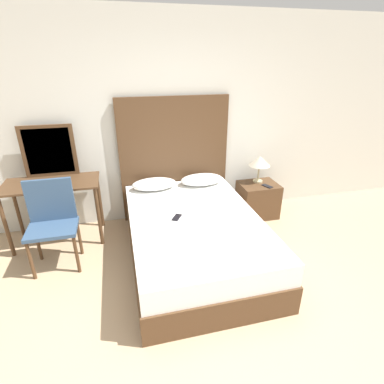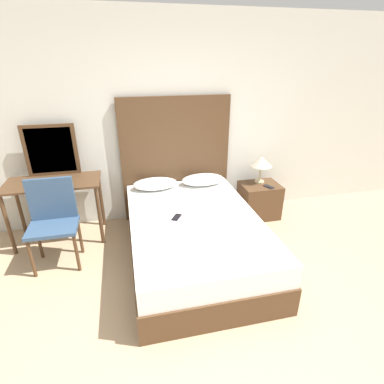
{
  "view_description": "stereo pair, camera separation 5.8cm",
  "coord_description": "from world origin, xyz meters",
  "views": [
    {
      "loc": [
        -0.61,
        -1.4,
        2.15
      ],
      "look_at": [
        0.12,
        1.49,
        0.79
      ],
      "focal_mm": 28.0,
      "sensor_mm": 36.0,
      "label": 1
    },
    {
      "loc": [
        -0.55,
        -1.42,
        2.15
      ],
      "look_at": [
        0.12,
        1.49,
        0.79
      ],
      "focal_mm": 28.0,
      "sensor_mm": 36.0,
      "label": 2
    }
  ],
  "objects": [
    {
      "name": "chair",
      "position": [
        -1.38,
        1.7,
        0.57
      ],
      "size": [
        0.51,
        0.4,
        0.97
      ],
      "color": "#334C6B",
      "rests_on": "ground_plane"
    },
    {
      "name": "vanity_mirror",
      "position": [
        -1.43,
        2.41,
        1.1
      ],
      "size": [
        0.61,
        0.03,
        0.63
      ],
      "color": "#4C331E",
      "rests_on": "vanity_desk"
    },
    {
      "name": "table_lamp",
      "position": [
        1.29,
        2.25,
        0.8
      ],
      "size": [
        0.3,
        0.3,
        0.38
      ],
      "color": "tan",
      "rests_on": "nightstand"
    },
    {
      "name": "headboard",
      "position": [
        0.12,
        2.47,
        0.85
      ],
      "size": [
        1.49,
        0.05,
        1.7
      ],
      "color": "#4C331E",
      "rests_on": "ground_plane"
    },
    {
      "name": "wall_back",
      "position": [
        0.0,
        2.55,
        1.35
      ],
      "size": [
        10.0,
        0.06,
        2.7
      ],
      "color": "silver",
      "rests_on": "ground_plane"
    },
    {
      "name": "nightstand",
      "position": [
        1.28,
        2.16,
        0.25
      ],
      "size": [
        0.54,
        0.43,
        0.5
      ],
      "color": "#4C331E",
      "rests_on": "ground_plane"
    },
    {
      "name": "phone_on_nightstand",
      "position": [
        1.35,
        2.05,
        0.5
      ],
      "size": [
        0.12,
        0.17,
        0.01
      ],
      "color": "black",
      "rests_on": "nightstand"
    },
    {
      "name": "ground_plane",
      "position": [
        0.0,
        0.0,
        0.0
      ],
      "size": [
        16.0,
        16.0,
        0.0
      ],
      "primitive_type": "plane",
      "color": "tan"
    },
    {
      "name": "bed",
      "position": [
        0.12,
        1.39,
        0.27
      ],
      "size": [
        1.42,
        2.13,
        0.54
      ],
      "color": "#4C331E",
      "rests_on": "ground_plane"
    },
    {
      "name": "pillow_left",
      "position": [
        -0.2,
        2.24,
        0.61
      ],
      "size": [
        0.58,
        0.32,
        0.14
      ],
      "color": "white",
      "rests_on": "bed"
    },
    {
      "name": "pillow_right",
      "position": [
        0.45,
        2.24,
        0.61
      ],
      "size": [
        0.58,
        0.32,
        0.14
      ],
      "color": "white",
      "rests_on": "bed"
    },
    {
      "name": "vanity_desk",
      "position": [
        -1.43,
        2.17,
        0.66
      ],
      "size": [
        1.09,
        0.54,
        0.79
      ],
      "color": "#4C331E",
      "rests_on": "ground_plane"
    },
    {
      "name": "phone_on_bed",
      "position": [
        -0.07,
        1.41,
        0.55
      ],
      "size": [
        0.14,
        0.16,
        0.01
      ],
      "color": "black",
      "rests_on": "bed"
    }
  ]
}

